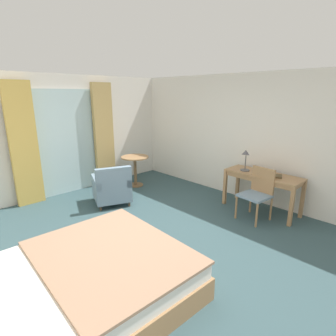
{
  "coord_description": "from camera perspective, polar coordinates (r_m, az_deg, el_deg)",
  "views": [
    {
      "loc": [
        -2.38,
        -2.82,
        2.19
      ],
      "look_at": [
        0.59,
        0.23,
        1.0
      ],
      "focal_mm": 28.58,
      "sensor_mm": 36.0,
      "label": 1
    }
  ],
  "objects": [
    {
      "name": "writing_desk",
      "position": [
        5.34,
        19.56,
        -2.12
      ],
      "size": [
        0.55,
        1.4,
        0.74
      ],
      "color": "#9E754C",
      "rests_on": "ground"
    },
    {
      "name": "round_cafe_table",
      "position": [
        6.5,
        -7.04,
        0.8
      ],
      "size": [
        0.66,
        0.66,
        0.73
      ],
      "color": "#9E754C",
      "rests_on": "ground"
    },
    {
      "name": "ground",
      "position": [
        4.31,
        -3.65,
        -15.68
      ],
      "size": [
        5.85,
        6.53,
        0.1
      ],
      "primitive_type": "cube",
      "color": "#334C51"
    },
    {
      "name": "desk_chair",
      "position": [
        5.02,
        18.6,
        -4.67
      ],
      "size": [
        0.52,
        0.51,
        0.92
      ],
      "color": "gray",
      "rests_on": "ground"
    },
    {
      "name": "balcony_glass_door",
      "position": [
        6.33,
        -20.88,
        5.07
      ],
      "size": [
        1.34,
        0.02,
        2.28
      ],
      "primitive_type": "cube",
      "color": "silver",
      "rests_on": "ground"
    },
    {
      "name": "wall_right",
      "position": [
        5.84,
        16.45,
        6.2
      ],
      "size": [
        0.12,
        6.13,
        2.59
      ],
      "primitive_type": "cube",
      "color": "silver",
      "rests_on": "ground"
    },
    {
      "name": "curtain_panel_left",
      "position": [
        5.94,
        -28.4,
        4.32
      ],
      "size": [
        0.51,
        0.1,
        2.43
      ],
      "primitive_type": "cube",
      "color": "tan",
      "rests_on": "ground"
    },
    {
      "name": "curtain_panel_right",
      "position": [
        6.63,
        -13.54,
        6.77
      ],
      "size": [
        0.49,
        0.1,
        2.43
      ],
      "primitive_type": "cube",
      "color": "tan",
      "rests_on": "ground"
    },
    {
      "name": "bed",
      "position": [
        3.18,
        -19.21,
        -22.67
      ],
      "size": [
        2.31,
        1.92,
        1.02
      ],
      "color": "#9E754C",
      "rests_on": "ground"
    },
    {
      "name": "closed_book",
      "position": [
        5.19,
        21.51,
        -1.54
      ],
      "size": [
        0.3,
        0.35,
        0.03
      ],
      "primitive_type": "cube",
      "rotation": [
        0.0,
        0.0,
        0.41
      ],
      "color": "brown",
      "rests_on": "writing_desk"
    },
    {
      "name": "wall_back",
      "position": [
        6.35,
        -21.98,
        6.42
      ],
      "size": [
        5.45,
        0.12,
        2.59
      ],
      "primitive_type": "cube",
      "color": "silver",
      "rests_on": "ground"
    },
    {
      "name": "desk_lamp",
      "position": [
        5.27,
        16.2,
        2.43
      ],
      "size": [
        0.27,
        0.21,
        0.45
      ],
      "color": "#4C4C51",
      "rests_on": "writing_desk"
    },
    {
      "name": "armchair_by_window",
      "position": [
        5.56,
        -11.9,
        -4.19
      ],
      "size": [
        0.91,
        0.95,
        0.83
      ],
      "color": "gray",
      "rests_on": "ground"
    }
  ]
}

